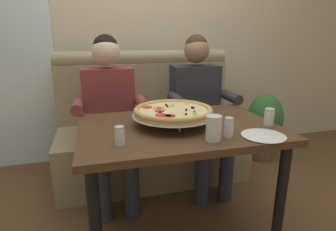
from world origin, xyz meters
TOP-DOWN VIEW (x-y plane):
  - ground_plane at (0.00, 0.00)m, footprint 16.00×16.00m
  - back_wall_with_window at (0.00, 1.44)m, footprint 6.00×0.12m
  - booth_bench at (0.00, 0.87)m, footprint 1.64×0.78m
  - dining_table at (0.00, 0.00)m, footprint 1.17×0.80m
  - diner_left at (-0.37, 0.61)m, footprint 0.54×0.64m
  - diner_right at (0.37, 0.61)m, footprint 0.54×0.64m
  - pizza at (-0.03, 0.03)m, footprint 0.49×0.49m
  - shaker_parmesan at (0.53, -0.13)m, footprint 0.06×0.06m
  - shaker_oregano at (0.20, -0.25)m, footprint 0.05×0.05m
  - shaker_pepper_flakes at (-0.37, -0.21)m, footprint 0.05×0.05m
  - plate_near_left at (0.38, -0.30)m, footprint 0.23×0.23m
  - drinking_glass at (0.10, -0.28)m, footprint 0.08×0.08m
  - patio_chair at (-1.46, 2.11)m, footprint 0.43×0.43m
  - potted_plant at (1.20, 0.85)m, footprint 0.36×0.36m

SIDE VIEW (x-z plane):
  - ground_plane at x=0.00m, z-range 0.00..0.00m
  - potted_plant at x=1.20m, z-range 0.04..0.74m
  - booth_bench at x=0.00m, z-range -0.17..0.96m
  - patio_chair at x=-1.46m, z-range 0.09..0.95m
  - dining_table at x=0.00m, z-range 0.27..1.01m
  - diner_left at x=-0.37m, z-range 0.07..1.35m
  - diner_right at x=0.37m, z-range 0.07..1.35m
  - plate_near_left at x=0.38m, z-range 0.74..0.76m
  - shaker_pepper_flakes at x=-0.37m, z-range 0.74..0.83m
  - shaker_parmesan at x=0.53m, z-range 0.73..0.84m
  - shaker_oregano at x=0.20m, z-range 0.73..0.84m
  - drinking_glass at x=0.10m, z-range 0.73..0.86m
  - pizza at x=-0.03m, z-range 0.77..0.88m
  - back_wall_with_window at x=0.00m, z-range 0.00..2.80m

